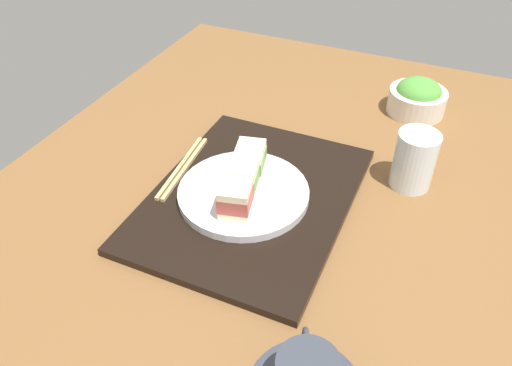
% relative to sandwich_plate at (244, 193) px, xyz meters
% --- Properties ---
extents(ground_plane, '(1.40, 1.00, 0.03)m').
position_rel_sandwich_plate_xyz_m(ground_plane, '(0.00, 0.03, -0.04)').
color(ground_plane, brown).
extents(serving_tray, '(0.44, 0.34, 0.01)m').
position_rel_sandwich_plate_xyz_m(serving_tray, '(-0.01, 0.01, -0.01)').
color(serving_tray, black).
rests_on(serving_tray, ground_plane).
extents(sandwich_plate, '(0.23, 0.23, 0.02)m').
position_rel_sandwich_plate_xyz_m(sandwich_plate, '(0.00, 0.00, 0.00)').
color(sandwich_plate, silver).
rests_on(sandwich_plate, serving_tray).
extents(sandwich_near, '(0.07, 0.07, 0.05)m').
position_rel_sandwich_plate_xyz_m(sandwich_near, '(-0.05, -0.01, 0.04)').
color(sandwich_near, '#EFE5C1').
rests_on(sandwich_near, sandwich_plate).
extents(sandwich_middle, '(0.07, 0.06, 0.06)m').
position_rel_sandwich_plate_xyz_m(sandwich_middle, '(0.00, 0.00, 0.04)').
color(sandwich_middle, beige).
rests_on(sandwich_middle, sandwich_plate).
extents(sandwich_far, '(0.07, 0.06, 0.05)m').
position_rel_sandwich_plate_xyz_m(sandwich_far, '(0.05, 0.01, 0.03)').
color(sandwich_far, beige).
rests_on(sandwich_far, sandwich_plate).
extents(salad_bowl, '(0.13, 0.13, 0.08)m').
position_rel_sandwich_plate_xyz_m(salad_bowl, '(-0.44, 0.22, 0.01)').
color(salad_bowl, silver).
rests_on(salad_bowl, ground_plane).
extents(chopsticks_pair, '(0.20, 0.04, 0.01)m').
position_rel_sandwich_plate_xyz_m(chopsticks_pair, '(-0.03, -0.14, -0.00)').
color(chopsticks_pair, tan).
rests_on(chopsticks_pair, serving_tray).
extents(drinking_glass, '(0.08, 0.08, 0.11)m').
position_rel_sandwich_plate_xyz_m(drinking_glass, '(-0.17, 0.26, 0.03)').
color(drinking_glass, silver).
rests_on(drinking_glass, ground_plane).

